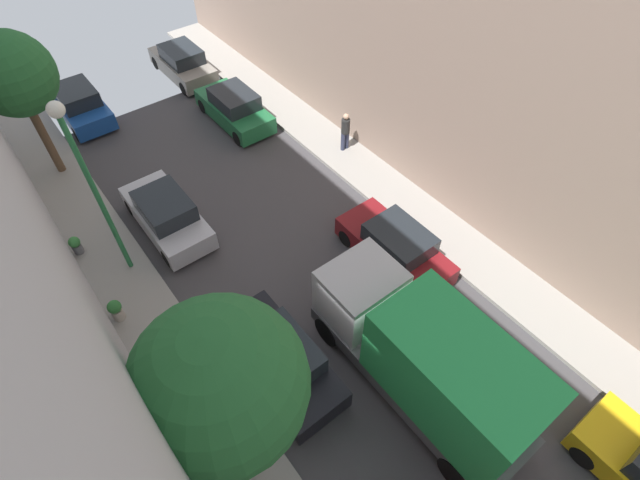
% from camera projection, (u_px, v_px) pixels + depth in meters
% --- Properties ---
extents(ground, '(32.00, 32.00, 0.00)m').
position_uv_depth(ground, '(370.00, 340.00, 14.58)').
color(ground, '#423F42').
extents(sidewalk_left, '(2.00, 44.00, 0.15)m').
position_uv_depth(sidewalk_left, '(228.00, 443.00, 12.51)').
color(sidewalk_left, gray).
rests_on(sidewalk_left, ground).
extents(sidewalk_right, '(2.00, 44.00, 0.15)m').
position_uv_depth(sidewalk_right, '(478.00, 260.00, 16.54)').
color(sidewalk_right, gray).
rests_on(sidewalk_right, ground).
extents(parked_car_left_2, '(1.78, 4.20, 1.57)m').
position_uv_depth(parked_car_left_2, '(281.00, 359.00, 13.38)').
color(parked_car_left_2, black).
rests_on(parked_car_left_2, ground).
extents(parked_car_left_3, '(1.78, 4.20, 1.57)m').
position_uv_depth(parked_car_left_3, '(167.00, 215.00, 17.09)').
color(parked_car_left_3, silver).
rests_on(parked_car_left_3, ground).
extents(parked_car_left_4, '(1.78, 4.20, 1.57)m').
position_uv_depth(parked_car_left_4, '(79.00, 104.00, 21.69)').
color(parked_car_left_4, '#194799').
rests_on(parked_car_left_4, ground).
extents(parked_car_right_2, '(1.78, 4.20, 1.57)m').
position_uv_depth(parked_car_right_2, '(395.00, 247.00, 16.09)').
color(parked_car_right_2, maroon).
rests_on(parked_car_right_2, ground).
extents(parked_car_right_3, '(1.78, 4.20, 1.57)m').
position_uv_depth(parked_car_right_3, '(234.00, 108.00, 21.49)').
color(parked_car_right_3, '#1E6638').
rests_on(parked_car_right_3, ground).
extents(parked_car_right_4, '(1.78, 4.20, 1.57)m').
position_uv_depth(parked_car_right_4, '(183.00, 63.00, 24.09)').
color(parked_car_right_4, gray).
rests_on(parked_car_right_4, ground).
extents(delivery_truck, '(2.26, 6.60, 3.38)m').
position_uv_depth(delivery_truck, '(427.00, 359.00, 12.22)').
color(delivery_truck, '#4C4C51').
rests_on(delivery_truck, ground).
extents(pedestrian, '(0.40, 0.36, 1.72)m').
position_uv_depth(pedestrian, '(345.00, 130.00, 19.80)').
color(pedestrian, '#2D334C').
rests_on(pedestrian, sidewalk_right).
extents(street_tree_0, '(2.93, 2.93, 5.71)m').
position_uv_depth(street_tree_0, '(12.00, 75.00, 16.41)').
color(street_tree_0, brown).
rests_on(street_tree_0, sidewalk_left).
extents(street_tree_2, '(3.28, 3.28, 6.40)m').
position_uv_depth(street_tree_2, '(220.00, 385.00, 8.52)').
color(street_tree_2, brown).
rests_on(street_tree_2, sidewalk_left).
extents(potted_plant_0, '(0.39, 0.39, 0.72)m').
position_uv_depth(potted_plant_0, '(76.00, 245.00, 16.40)').
color(potted_plant_0, slate).
rests_on(potted_plant_0, sidewalk_left).
extents(potted_plant_2, '(0.56, 0.56, 0.88)m').
position_uv_depth(potted_plant_2, '(169.00, 405.00, 12.63)').
color(potted_plant_2, brown).
rests_on(potted_plant_2, sidewalk_left).
extents(potted_plant_3, '(0.42, 0.42, 0.81)m').
position_uv_depth(potted_plant_3, '(116.00, 310.00, 14.61)').
color(potted_plant_3, '#B2A899').
rests_on(potted_plant_3, sidewalk_left).
extents(lamp_post, '(0.44, 0.44, 6.37)m').
position_uv_depth(lamp_post, '(86.00, 173.00, 13.21)').
color(lamp_post, '#26723F').
rests_on(lamp_post, sidewalk_left).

